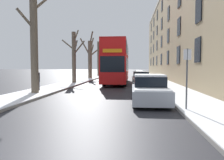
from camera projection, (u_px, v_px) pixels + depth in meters
The scene contains 14 objects.
ground_plane at pixel (48, 159), 4.63m from camera, with size 320.00×320.00×0.00m, color #28282D.
sidewalk_left at pixel (106, 74), 57.78m from camera, with size 2.76×130.00×0.16m.
sidewalk_right at pixel (145, 74), 56.83m from camera, with size 2.76×130.00×0.16m.
terrace_facade_right at pixel (190, 34), 34.94m from camera, with size 9.10×52.76×14.37m.
bare_tree_left_0 at pixel (34, 38), 14.88m from camera, with size 1.79×4.09×8.87m.
bare_tree_left_1 at pixel (74, 56), 24.67m from camera, with size 2.76×3.57×6.36m.
bare_tree_left_2 at pixel (90, 57), 34.51m from camera, with size 2.68×2.47×7.45m.
bare_tree_left_3 at pixel (99, 58), 44.24m from camera, with size 2.76×2.46×7.34m.
double_decker_bus at pixel (117, 61), 25.29m from camera, with size 2.49×11.69×4.67m.
parked_car_0 at pixel (149, 90), 11.65m from camera, with size 1.84×4.38×1.55m.
parked_car_1 at pixel (144, 84), 17.01m from camera, with size 1.79×4.32×1.36m.
parked_car_2 at pixel (141, 79), 23.22m from camera, with size 1.84×4.46×1.46m.
pedestrian_left_sidewalk at pixel (37, 80), 16.62m from camera, with size 0.38×0.38×1.74m.
street_sign_post at pixel (187, 76), 9.18m from camera, with size 0.32×0.07×2.72m.
Camera 1 is at (1.77, -4.37, 1.96)m, focal length 35.00 mm.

